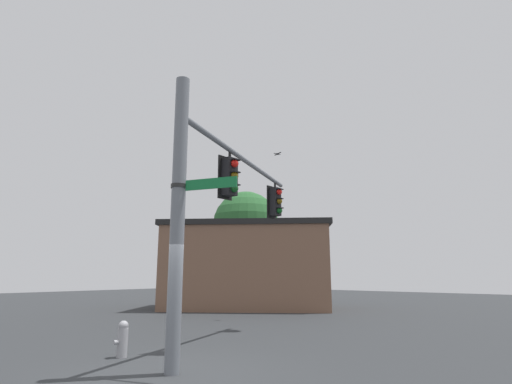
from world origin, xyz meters
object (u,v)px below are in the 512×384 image
traffic_light_nearest_pole (230,177)px  traffic_light_mid_inner (276,202)px  street_name_sign (194,185)px  fire_hydrant (123,339)px  bird_flying (277,154)px

traffic_light_nearest_pole → traffic_light_mid_inner: same height
traffic_light_mid_inner → street_name_sign: size_ratio=0.92×
traffic_light_nearest_pole → street_name_sign: bearing=27.0°
street_name_sign → fire_hydrant: 4.16m
traffic_light_mid_inner → fire_hydrant: traffic_light_mid_inner is taller
street_name_sign → bird_flying: bearing=-153.0°
street_name_sign → bird_flying: bird_flying is taller
fire_hydrant → traffic_light_mid_inner: bearing=-179.0°
street_name_sign → bird_flying: size_ratio=3.79×
traffic_light_mid_inner → street_name_sign: 6.86m
bird_flying → traffic_light_mid_inner: bearing=35.5°
bird_flying → fire_hydrant: size_ratio=0.46×
traffic_light_mid_inner → fire_hydrant: size_ratio=1.59×
bird_flying → fire_hydrant: bird_flying is taller
traffic_light_nearest_pole → street_name_sign: (2.35, 1.20, -0.81)m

